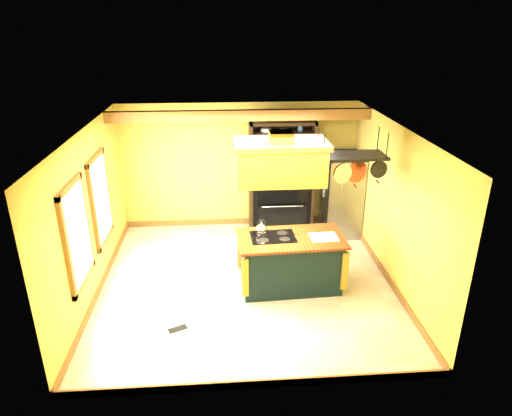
{
  "coord_description": "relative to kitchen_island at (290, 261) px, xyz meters",
  "views": [
    {
      "loc": [
        -0.35,
        -6.87,
        4.26
      ],
      "look_at": [
        0.19,
        0.3,
        1.28
      ],
      "focal_mm": 32.0,
      "sensor_mm": 36.0,
      "label": 1
    }
  ],
  "objects": [
    {
      "name": "refrigerator",
      "position": [
        1.38,
        2.06,
        0.35
      ],
      "size": [
        0.73,
        0.86,
        1.69
      ],
      "color": "gray",
      "rests_on": "floor"
    },
    {
      "name": "hutch",
      "position": [
        0.13,
        2.4,
        0.44
      ],
      "size": [
        1.35,
        0.61,
        2.38
      ],
      "color": "black",
      "rests_on": "floor"
    },
    {
      "name": "ceiling_beam",
      "position": [
        -0.74,
        1.86,
        2.12
      ],
      "size": [
        5.0,
        0.15,
        0.2
      ],
      "primitive_type": "cube",
      "color": "olive",
      "rests_on": "ceiling"
    },
    {
      "name": "ceiling",
      "position": [
        -0.74,
        0.16,
        2.23
      ],
      "size": [
        5.0,
        5.0,
        0.0
      ],
      "primitive_type": "plane",
      "rotation": [
        3.14,
        0.0,
        0.0
      ],
      "color": "white",
      "rests_on": "wall_back"
    },
    {
      "name": "range_hood",
      "position": [
        -0.2,
        -0.0,
        1.78
      ],
      "size": [
        1.44,
        0.81,
        0.8
      ],
      "color": "gold",
      "rests_on": "ceiling"
    },
    {
      "name": "window_far",
      "position": [
        -3.2,
        0.76,
        0.93
      ],
      "size": [
        0.06,
        1.06,
        1.56
      ],
      "color": "olive",
      "rests_on": "wall_left"
    },
    {
      "name": "pot_rack",
      "position": [
        0.91,
        0.0,
        1.74
      ],
      "size": [
        1.14,
        0.54,
        0.88
      ],
      "color": "black",
      "rests_on": "ceiling"
    },
    {
      "name": "floor",
      "position": [
        -0.74,
        0.16,
        -0.47
      ],
      "size": [
        5.0,
        5.0,
        0.0
      ],
      "primitive_type": "plane",
      "color": "beige",
      "rests_on": "ground"
    },
    {
      "name": "floor_register",
      "position": [
        -1.83,
        -1.08,
        -0.46
      ],
      "size": [
        0.3,
        0.23,
        0.01
      ],
      "primitive_type": "cube",
      "rotation": [
        0.0,
        0.0,
        0.43
      ],
      "color": "black",
      "rests_on": "floor"
    },
    {
      "name": "wall_front",
      "position": [
        -0.74,
        -2.34,
        0.88
      ],
      "size": [
        5.0,
        0.02,
        2.7
      ],
      "primitive_type": "cube",
      "color": "gold",
      "rests_on": "floor"
    },
    {
      "name": "wall_back",
      "position": [
        -0.74,
        2.66,
        0.88
      ],
      "size": [
        5.0,
        0.02,
        2.7
      ],
      "primitive_type": "cube",
      "color": "gold",
      "rests_on": "floor"
    },
    {
      "name": "wall_right",
      "position": [
        1.76,
        0.16,
        0.88
      ],
      "size": [
        0.02,
        5.0,
        2.7
      ],
      "primitive_type": "cube",
      "color": "gold",
      "rests_on": "floor"
    },
    {
      "name": "wall_left",
      "position": [
        -3.24,
        0.16,
        0.88
      ],
      "size": [
        0.02,
        5.0,
        2.7
      ],
      "primitive_type": "cube",
      "color": "gold",
      "rests_on": "floor"
    },
    {
      "name": "window_near",
      "position": [
        -3.2,
        -0.64,
        0.93
      ],
      "size": [
        0.06,
        1.06,
        1.56
      ],
      "color": "olive",
      "rests_on": "wall_left"
    },
    {
      "name": "kitchen_island",
      "position": [
        0.0,
        0.0,
        0.0
      ],
      "size": [
        1.8,
        1.06,
        1.11
      ],
      "rotation": [
        0.0,
        0.0,
        0.05
      ],
      "color": "black",
      "rests_on": "floor"
    }
  ]
}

